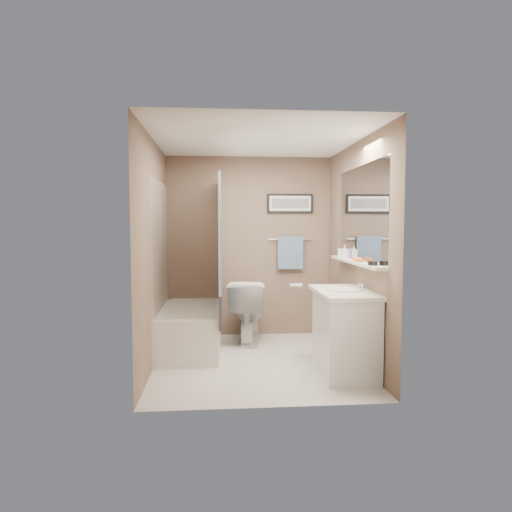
{
  "coord_description": "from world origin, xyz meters",
  "views": [
    {
      "loc": [
        -0.42,
        -4.87,
        1.5
      ],
      "look_at": [
        0.0,
        0.15,
        1.15
      ],
      "focal_mm": 32.0,
      "sensor_mm": 36.0,
      "label": 1
    }
  ],
  "objects": [
    {
      "name": "art_mat",
      "position": [
        0.55,
        1.22,
        1.78
      ],
      "size": [
        0.56,
        0.0,
        0.2
      ],
      "primitive_type": "cube",
      "color": "white",
      "rests_on": "art_frame"
    },
    {
      "name": "vanity",
      "position": [
        0.85,
        -0.43,
        0.4
      ],
      "size": [
        0.53,
        0.92,
        0.8
      ],
      "primitive_type": "cube",
      "rotation": [
        0.0,
        0.0,
        -0.03
      ],
      "color": "silver",
      "rests_on": "ground"
    },
    {
      "name": "art_image",
      "position": [
        0.55,
        1.22,
        1.78
      ],
      "size": [
        0.5,
        0.0,
        0.13
      ],
      "primitive_type": "cube",
      "color": "#595959",
      "rests_on": "art_mat"
    },
    {
      "name": "door",
      "position": [
        0.55,
        -1.24,
        1.0
      ],
      "size": [
        0.8,
        0.02,
        2.0
      ],
      "primitive_type": "cube",
      "color": "silver",
      "rests_on": "wall_front"
    },
    {
      "name": "wall_front",
      "position": [
        0.0,
        -1.23,
        1.2
      ],
      "size": [
        2.2,
        0.04,
        2.4
      ],
      "primitive_type": "cube",
      "color": "brown",
      "rests_on": "ground"
    },
    {
      "name": "faucet_knob",
      "position": [
        1.03,
        -0.33,
        0.87
      ],
      "size": [
        0.05,
        0.05,
        0.05
      ],
      "primitive_type": "sphere",
      "color": "silver",
      "rests_on": "countertop"
    },
    {
      "name": "door_handle",
      "position": [
        0.22,
        -1.19,
        1.0
      ],
      "size": [
        0.1,
        0.02,
        0.02
      ],
      "primitive_type": "cylinder",
      "rotation": [
        0.0,
        1.57,
        0.0
      ],
      "color": "silver",
      "rests_on": "door"
    },
    {
      "name": "ground",
      "position": [
        0.0,
        0.0,
        0.0
      ],
      "size": [
        2.5,
        2.5,
        0.0
      ],
      "primitive_type": "plane",
      "color": "beige",
      "rests_on": "ground"
    },
    {
      "name": "towel_bar",
      "position": [
        0.55,
        1.22,
        1.3
      ],
      "size": [
        0.6,
        0.02,
        0.02
      ],
      "primitive_type": "cylinder",
      "rotation": [
        0.0,
        1.57,
        0.0
      ],
      "color": "silver",
      "rests_on": "wall_back"
    },
    {
      "name": "towel",
      "position": [
        0.55,
        1.2,
        1.12
      ],
      "size": [
        0.34,
        0.05,
        0.44
      ],
      "primitive_type": "cube",
      "color": "#85A3C2",
      "rests_on": "towel_bar"
    },
    {
      "name": "mirror",
      "position": [
        1.09,
        -0.15,
        1.62
      ],
      "size": [
        0.02,
        1.6,
        1.0
      ],
      "primitive_type": "cube",
      "color": "silver",
      "rests_on": "wall_right"
    },
    {
      "name": "sink_basin",
      "position": [
        0.83,
        -0.43,
        0.85
      ],
      "size": [
        0.34,
        0.34,
        0.01
      ],
      "primitive_type": "cylinder",
      "color": "white",
      "rests_on": "countertop"
    },
    {
      "name": "toilet",
      "position": [
        -0.04,
        0.85,
        0.4
      ],
      "size": [
        0.58,
        0.85,
        0.8
      ],
      "primitive_type": "imported",
      "rotation": [
        0.0,
        0.0,
        2.97
      ],
      "color": "silver",
      "rests_on": "ground"
    },
    {
      "name": "wall_right",
      "position": [
        1.08,
        0.0,
        1.2
      ],
      "size": [
        0.04,
        2.5,
        2.4
      ],
      "primitive_type": "cube",
      "color": "brown",
      "rests_on": "ground"
    },
    {
      "name": "curtain_upper",
      "position": [
        -0.4,
        0.5,
        1.4
      ],
      "size": [
        0.03,
        1.45,
        1.28
      ],
      "primitive_type": "cube",
      "color": "white",
      "rests_on": "curtain_rod"
    },
    {
      "name": "art_frame",
      "position": [
        0.55,
        1.23,
        1.78
      ],
      "size": [
        0.62,
        0.02,
        0.26
      ],
      "primitive_type": "cube",
      "color": "black",
      "rests_on": "wall_back"
    },
    {
      "name": "countertop",
      "position": [
        0.84,
        -0.43,
        0.82
      ],
      "size": [
        0.54,
        0.96,
        0.04
      ],
      "primitive_type": "cube",
      "color": "silver",
      "rests_on": "vanity"
    },
    {
      "name": "candle_bowl_near",
      "position": [
        1.04,
        -0.7,
        1.14
      ],
      "size": [
        0.09,
        0.09,
        0.04
      ],
      "primitive_type": "cylinder",
      "color": "black",
      "rests_on": "shelf"
    },
    {
      "name": "bathtub",
      "position": [
        -0.75,
        0.57,
        0.25
      ],
      "size": [
        0.72,
        1.51,
        0.5
      ],
      "primitive_type": "cube",
      "rotation": [
        0.0,
        0.0,
        -0.02
      ],
      "color": "white",
      "rests_on": "ground"
    },
    {
      "name": "curtain_lower",
      "position": [
        -0.4,
        0.5,
        0.58
      ],
      "size": [
        0.03,
        1.45,
        0.36
      ],
      "primitive_type": "cube",
      "color": "#263348",
      "rests_on": "curtain_rod"
    },
    {
      "name": "faucet_spout",
      "position": [
        1.03,
        -0.43,
        0.89
      ],
      "size": [
        0.02,
        0.02,
        0.1
      ],
      "primitive_type": "cylinder",
      "color": "silver",
      "rests_on": "countertop"
    },
    {
      "name": "ceiling",
      "position": [
        0.0,
        0.0,
        2.38
      ],
      "size": [
        2.2,
        2.5,
        0.04
      ],
      "primitive_type": "cube",
      "color": "white",
      "rests_on": "wall_back"
    },
    {
      "name": "glass_jar",
      "position": [
        1.04,
        0.41,
        1.17
      ],
      "size": [
        0.08,
        0.08,
        0.1
      ],
      "primitive_type": "cylinder",
      "color": "silver",
      "rests_on": "shelf"
    },
    {
      "name": "soap_bottle",
      "position": [
        1.04,
        0.27,
        1.19
      ],
      "size": [
        0.07,
        0.07,
        0.15
      ],
      "primitive_type": "imported",
      "rotation": [
        0.0,
        0.0,
        0.07
      ],
      "color": "#999999",
      "rests_on": "shelf"
    },
    {
      "name": "wall_back",
      "position": [
        0.0,
        1.23,
        1.2
      ],
      "size": [
        2.2,
        0.04,
        2.4
      ],
      "primitive_type": "cube",
      "color": "brown",
      "rests_on": "ground"
    },
    {
      "name": "curtain_rod",
      "position": [
        -0.4,
        0.5,
        2.05
      ],
      "size": [
        0.02,
        1.55,
        0.02
      ],
      "primitive_type": "cylinder",
      "rotation": [
        1.57,
        0.0,
        0.0
      ],
      "color": "silver",
      "rests_on": "wall_left"
    },
    {
      "name": "pink_comb",
      "position": [
        1.04,
        0.07,
        1.12
      ],
      "size": [
        0.03,
        0.16,
        0.01
      ],
      "primitive_type": "cube",
      "rotation": [
        0.0,
        0.0,
        -0.02
      ],
      "color": "pink",
      "rests_on": "shelf"
    },
    {
      "name": "tub_rim",
      "position": [
        -0.75,
        0.57,
        0.5
      ],
      "size": [
        0.56,
        1.36,
        0.02
      ],
      "primitive_type": "cube",
      "color": "beige",
      "rests_on": "bathtub"
    },
    {
      "name": "shelf",
      "position": [
        1.04,
        -0.15,
        1.1
      ],
      "size": [
        0.12,
        1.6,
        0.03
      ],
      "primitive_type": "cube",
      "color": "silver",
      "rests_on": "wall_right"
    },
    {
      "name": "hair_brush_front",
      "position": [
        1.04,
        -0.25,
        1.14
      ],
      "size": [
        0.07,
        0.22,
        0.04
      ],
      "primitive_type": "cylinder",
      "rotation": [
        1.57,
        0.0,
        0.12
      ],
      "color": "orange",
      "rests_on": "shelf"
    },
    {
      "name": "tile_surround",
      "position": [
        -1.09,
        0.5,
        1.0
      ],
      "size": [
        0.02,
        1.55,
        2.0
      ],
      "primitive_type": "cube",
      "color": "tan",
      "rests_on": "wall_left"
    },
    {
      "name": "wall_left",
      "position": [
        -1.08,
        0.0,
        1.2
      ],
      "size": [
        0.04,
        2.5,
        2.4
      ],
      "primitive_type": "cube",
      "color": "brown",
      "rests_on": "ground"
    }
  ]
}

